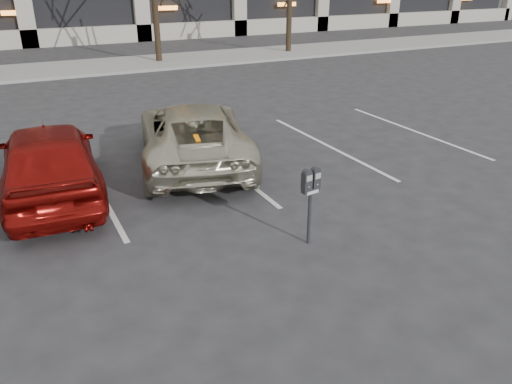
% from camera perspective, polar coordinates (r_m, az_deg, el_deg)
% --- Properties ---
extents(ground, '(140.00, 140.00, 0.00)m').
position_cam_1_polar(ground, '(8.82, -6.10, -2.94)').
color(ground, '#28282B').
rests_on(ground, ground).
extents(sidewalk, '(80.00, 4.00, 0.12)m').
position_cam_1_polar(sidewalk, '(23.88, -20.44, 13.07)').
color(sidewalk, gray).
rests_on(sidewalk, ground).
extents(stall_lines, '(16.90, 5.20, 0.00)m').
position_cam_1_polar(stall_lines, '(10.56, -17.75, 0.71)').
color(stall_lines, silver).
rests_on(stall_lines, ground).
extents(parking_meter, '(0.33, 0.17, 1.25)m').
position_cam_1_polar(parking_meter, '(7.61, 6.28, 0.50)').
color(parking_meter, black).
rests_on(parking_meter, ground).
extents(suv_silver, '(3.40, 5.26, 1.35)m').
position_cam_1_polar(suv_silver, '(11.19, -7.18, 6.63)').
color(suv_silver, beige).
rests_on(suv_silver, ground).
extents(car_red, '(2.02, 4.42, 1.47)m').
position_cam_1_polar(car_red, '(10.10, -22.55, 3.38)').
color(car_red, maroon).
rests_on(car_red, ground).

